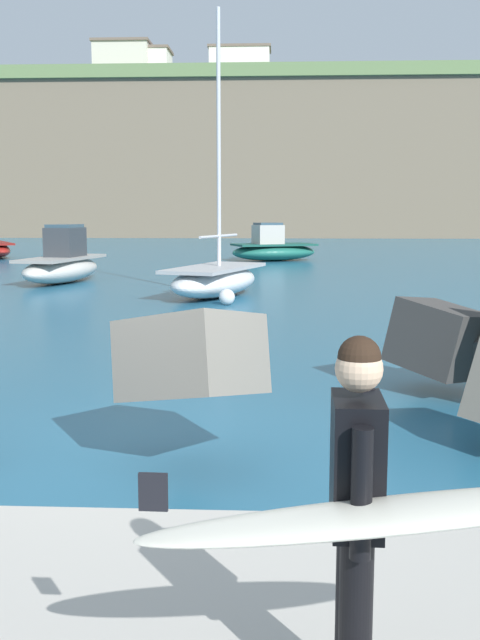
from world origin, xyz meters
The scene contains 12 objects.
ground_plane centered at (0.00, 0.00, 0.00)m, with size 400.00×400.00×0.00m, color #235B7A.
breakwater_jetty centered at (-0.38, 0.78, 0.95)m, with size 30.70×6.37×2.19m.
surfer_with_board centered at (1.53, -4.22, 1.28)m, with size 2.10×1.17×1.78m.
boat_near_left centered at (0.90, 31.05, 0.62)m, with size 4.94×3.63×1.95m.
boat_near_right centered at (-0.73, 14.82, 0.54)m, with size 3.25×4.92×8.36m.
boat_mid_left centered at (-6.55, 18.94, 0.66)m, with size 2.54×4.94×2.07m.
mooring_buoy_middle centered at (-0.23, 12.82, 0.22)m, with size 0.44×0.44×0.44m.
headland_bluff centered at (4.32, 82.10, 7.94)m, with size 97.60×39.49×15.83m.
station_building_west centered at (-15.22, 83.15, 18.60)m, with size 7.35×4.98×5.52m.
station_building_central centered at (-18.18, 87.94, 18.05)m, with size 6.62×4.42×4.42m.
station_building_east centered at (-17.03, 83.77, 18.91)m, with size 6.66×8.19×6.15m.
station_building_annex centered at (-3.67, 87.62, 19.11)m, with size 7.63×4.68×6.53m.
Camera 1 is at (1.14, -7.30, 2.55)m, focal length 41.79 mm.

